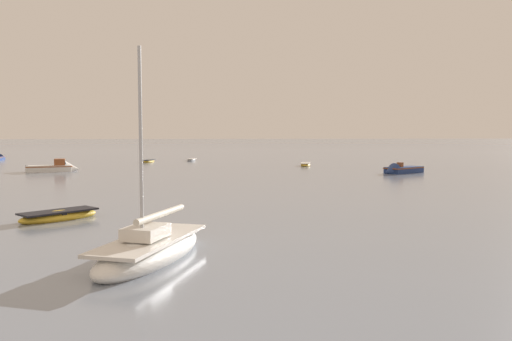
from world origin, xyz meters
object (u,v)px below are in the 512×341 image
Objects in this scene: motorboat_moored_0 at (399,171)px; motorboat_moored_2 at (58,169)px; rowboat_moored_0 at (305,165)px; sailboat_moored_0 at (151,250)px; rowboat_moored_4 at (149,161)px; rowboat_moored_1 at (192,160)px; rowboat_moored_2 at (59,216)px.

motorboat_moored_0 is 0.95× the size of motorboat_moored_2.
rowboat_moored_0 is 0.50× the size of sailboat_moored_0.
motorboat_moored_0 is at bearing -22.16° from motorboat_moored_2.
motorboat_moored_2 is 20.93m from rowboat_moored_4.
motorboat_moored_2 reaches higher than rowboat_moored_0.
sailboat_moored_0 reaches higher than rowboat_moored_1.
motorboat_moored_0 is at bearing 1.23° from rowboat_moored_2.
sailboat_moored_0 is (-24.27, -38.85, 0.08)m from motorboat_moored_0.
rowboat_moored_2 is at bearing -163.47° from rowboat_moored_4.
motorboat_moored_0 is 1.42× the size of rowboat_moored_2.
motorboat_moored_0 is 1.56× the size of rowboat_moored_4.
rowboat_moored_0 is 25.92m from rowboat_moored_4.
rowboat_moored_2 is 55.09m from rowboat_moored_4.
rowboat_moored_2 reaches higher than rowboat_moored_0.
rowboat_moored_2 is 0.67× the size of motorboat_moored_2.
sailboat_moored_0 is 68.16m from rowboat_moored_1.
motorboat_moored_0 is 1.48× the size of rowboat_moored_0.
rowboat_moored_1 is (-0.80, 68.16, -0.22)m from sailboat_moored_0.
motorboat_moored_2 is (-16.31, 45.50, -0.01)m from sailboat_moored_0.
rowboat_moored_4 is (-23.39, 11.16, -0.01)m from rowboat_moored_0.
motorboat_moored_0 is at bearing -137.08° from rowboat_moored_0.
sailboat_moored_0 reaches higher than rowboat_moored_2.
sailboat_moored_0 is 1.28× the size of motorboat_moored_2.
rowboat_moored_2 reaches higher than rowboat_moored_1.
rowboat_moored_2 is (-5.98, 9.40, -0.16)m from sailboat_moored_0.
motorboat_moored_0 is 42.21m from rowboat_moored_2.
motorboat_moored_0 is 16.70m from rowboat_moored_0.
rowboat_moored_4 is at bearing -153.21° from sailboat_moored_0.
rowboat_moored_2 is (-5.18, -58.76, 0.05)m from rowboat_moored_1.
motorboat_moored_0 reaches higher than rowboat_moored_1.
rowboat_moored_0 reaches higher than rowboat_moored_1.
sailboat_moored_0 is 1.92× the size of rowboat_moored_2.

